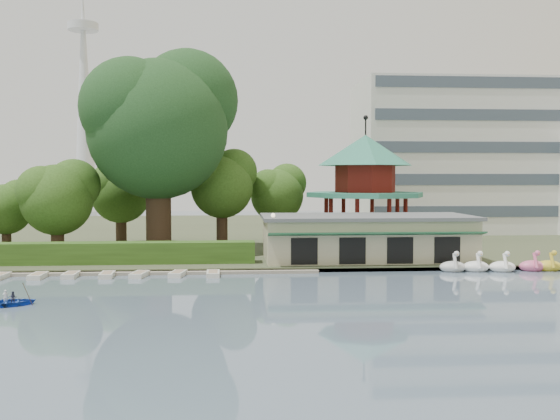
{
  "coord_description": "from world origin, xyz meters",
  "views": [
    {
      "loc": [
        -1.7,
        -32.57,
        7.66
      ],
      "look_at": [
        2.0,
        18.0,
        5.0
      ],
      "focal_mm": 40.0,
      "sensor_mm": 36.0,
      "label": 1
    }
  ],
  "objects": [
    {
      "name": "swan_boats",
      "position": [
        22.52,
        16.58,
        0.4
      ],
      "size": [
        15.59,
        2.1,
        1.92
      ],
      "color": "silver",
      "rests_on": "ground"
    },
    {
      "name": "lamp_post",
      "position": [
        1.5,
        19.0,
        3.34
      ],
      "size": [
        0.36,
        0.36,
        4.28
      ],
      "color": "black",
      "rests_on": "shore"
    },
    {
      "name": "rowboat_with_passengers",
      "position": [
        -15.14,
        5.38,
        0.43
      ],
      "size": [
        4.92,
        4.17,
        2.01
      ],
      "color": "#1942AD",
      "rests_on": "ground"
    },
    {
      "name": "shore",
      "position": [
        0.0,
        52.0,
        0.2
      ],
      "size": [
        220.0,
        70.0,
        0.4
      ],
      "primitive_type": "cube",
      "color": "#424930",
      "rests_on": "ground"
    },
    {
      "name": "embankment",
      "position": [
        0.0,
        17.3,
        0.15
      ],
      "size": [
        220.0,
        0.6,
        0.3
      ],
      "primitive_type": "cube",
      "color": "gray",
      "rests_on": "ground"
    },
    {
      "name": "moored_rowboats",
      "position": [
        -15.32,
        15.81,
        0.18
      ],
      "size": [
        24.69,
        2.73,
        0.36
      ],
      "color": "silver",
      "rests_on": "ground"
    },
    {
      "name": "hedge",
      "position": [
        -15.0,
        20.5,
        1.3
      ],
      "size": [
        30.0,
        2.0,
        1.8
      ],
      "primitive_type": "cube",
      "color": "#33581B",
      "rests_on": "shore"
    },
    {
      "name": "big_tree",
      "position": [
        -8.82,
        28.22,
        13.23
      ],
      "size": [
        14.73,
        13.72,
        19.91
      ],
      "color": "#3A281C",
      "rests_on": "shore"
    },
    {
      "name": "small_trees",
      "position": [
        -13.19,
        31.34,
        6.18
      ],
      "size": [
        39.36,
        16.63,
        10.26
      ],
      "color": "#3A281C",
      "rests_on": "shore"
    },
    {
      "name": "dock",
      "position": [
        -12.0,
        17.2,
        0.12
      ],
      "size": [
        34.0,
        1.6,
        0.24
      ],
      "primitive_type": "cube",
      "color": "gray",
      "rests_on": "ground"
    },
    {
      "name": "pavilion",
      "position": [
        12.0,
        32.0,
        7.48
      ],
      "size": [
        12.4,
        12.4,
        13.5
      ],
      "color": "#B5AC89",
      "rests_on": "shore"
    },
    {
      "name": "broadcast_tower",
      "position": [
        -42.0,
        140.0,
        33.98
      ],
      "size": [
        8.0,
        8.0,
        96.0
      ],
      "color": "silver",
      "rests_on": "ground"
    },
    {
      "name": "boathouse",
      "position": [
        10.0,
        21.97,
        2.37
      ],
      "size": [
        18.6,
        9.39,
        3.9
      ],
      "color": "#B5AC89",
      "rests_on": "shore"
    },
    {
      "name": "office_building",
      "position": [
        32.67,
        49.0,
        9.73
      ],
      "size": [
        38.0,
        18.0,
        20.0
      ],
      "color": "silver",
      "rests_on": "shore"
    },
    {
      "name": "ground_plane",
      "position": [
        0.0,
        0.0,
        0.0
      ],
      "size": [
        220.0,
        220.0,
        0.0
      ],
      "primitive_type": "plane",
      "color": "slate",
      "rests_on": "ground"
    }
  ]
}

